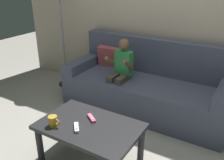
# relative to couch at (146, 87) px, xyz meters

# --- Properties ---
(ground_plane) EXTENTS (9.85, 9.85, 0.00)m
(ground_plane) POSITION_rel_couch_xyz_m (0.14, -1.04, -0.30)
(ground_plane) COLOR #9E998E
(wall_back) EXTENTS (4.92, 0.05, 2.50)m
(wall_back) POSITION_rel_couch_xyz_m (0.14, 0.39, 0.95)
(wall_back) COLOR #B2A38E
(wall_back) RESTS_ON ground
(couch) EXTENTS (2.05, 0.80, 0.88)m
(couch) POSITION_rel_couch_xyz_m (0.00, 0.00, 0.00)
(couch) COLOR #474C60
(couch) RESTS_ON ground
(person_seated_on_couch) EXTENTS (0.29, 0.36, 0.92)m
(person_seated_on_couch) POSITION_rel_couch_xyz_m (-0.28, -0.18, 0.23)
(person_seated_on_couch) COLOR #4C4238
(person_seated_on_couch) RESTS_ON ground
(coffee_table) EXTENTS (0.89, 0.58, 0.42)m
(coffee_table) POSITION_rel_couch_xyz_m (-0.01, -1.23, 0.05)
(coffee_table) COLOR #232326
(coffee_table) RESTS_ON ground
(game_remote_pink_near_edge) EXTENTS (0.14, 0.11, 0.03)m
(game_remote_pink_near_edge) POSITION_rel_couch_xyz_m (-0.04, -1.14, 0.13)
(game_remote_pink_near_edge) COLOR pink
(game_remote_pink_near_edge) RESTS_ON coffee_table
(game_remote_white_center) EXTENTS (0.12, 0.13, 0.03)m
(game_remote_white_center) POSITION_rel_couch_xyz_m (-0.07, -1.33, 0.13)
(game_remote_white_center) COLOR white
(game_remote_white_center) RESTS_ON coffee_table
(coffee_mug) EXTENTS (0.12, 0.08, 0.09)m
(coffee_mug) POSITION_rel_couch_xyz_m (-0.27, -1.40, 0.17)
(coffee_mug) COLOR #B78C2D
(coffee_mug) RESTS_ON coffee_table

